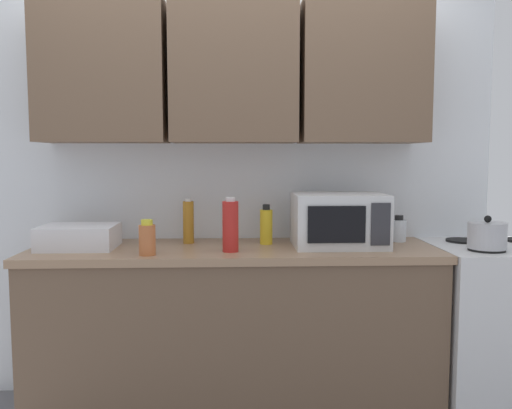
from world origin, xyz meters
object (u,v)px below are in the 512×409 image
dish_rack (79,237)px  bottle_spice_jar (147,239)px  bottle_clear_tall (398,230)px  bottle_yellow_mustard (266,226)px  bottle_amber_vinegar (188,222)px  bottle_red_sauce (230,226)px  microwave (338,220)px  stove_range (501,327)px  kettle (487,235)px

dish_rack → bottle_spice_jar: (0.39, -0.21, 0.02)m
bottle_clear_tall → bottle_yellow_mustard: 0.75m
bottle_amber_vinegar → dish_rack: bearing=-166.7°
bottle_red_sauce → microwave: bearing=13.4°
stove_range → bottle_red_sauce: bottle_red_sauce is taller
bottle_red_sauce → bottle_clear_tall: size_ratio=1.86×
dish_rack → bottle_yellow_mustard: 0.99m
bottle_red_sauce → bottle_spice_jar: size_ratio=1.58×
microwave → bottle_clear_tall: size_ratio=3.26×
kettle → microwave: microwave is taller
kettle → stove_range: bearing=39.5°
microwave → dish_rack: bearing=-179.9°
stove_range → bottle_clear_tall: bearing=162.8°
dish_rack → bottle_yellow_mustard: bearing=5.1°
bottle_spice_jar → bottle_yellow_mustard: bottle_yellow_mustard is taller
microwave → bottle_amber_vinegar: 0.82m
stove_range → bottle_spice_jar: bottle_spice_jar is taller
stove_range → dish_rack: dish_rack is taller
bottle_red_sauce → stove_range: bearing=4.4°
microwave → bottle_spice_jar: (-0.98, -0.21, -0.06)m
stove_range → dish_rack: 2.31m
bottle_yellow_mustard → kettle: bearing=-12.6°
bottle_amber_vinegar → bottle_yellow_mustard: 0.43m
bottle_clear_tall → kettle: bearing=-40.4°
stove_range → bottle_yellow_mustard: (-1.27, 0.11, 0.55)m
bottle_red_sauce → bottle_clear_tall: (0.94, 0.28, -0.06)m
stove_range → bottle_amber_vinegar: (-1.70, 0.15, 0.57)m
bottle_spice_jar → bottle_red_sauce: bearing=10.6°
microwave → bottle_clear_tall: microwave is taller
kettle → bottle_clear_tall: (-0.36, 0.30, -0.01)m
microwave → bottle_yellow_mustard: 0.39m
kettle → dish_rack: size_ratio=0.49×
bottle_amber_vinegar → bottle_clear_tall: 1.17m
stove_range → bottle_amber_vinegar: bottle_amber_vinegar is taller
microwave → bottle_yellow_mustard: (-0.38, 0.08, -0.04)m
bottle_amber_vinegar → kettle: bearing=-10.8°
stove_range → bottle_spice_jar: (-1.87, -0.19, 0.53)m
kettle → bottle_clear_tall: size_ratio=1.28×
kettle → bottle_spice_jar: (-1.70, -0.05, 0.00)m
kettle → bottle_red_sauce: bearing=178.8°
dish_rack → bottle_clear_tall: bearing=4.7°
kettle → bottle_yellow_mustard: 1.13m
dish_rack → bottle_clear_tall: (1.73, 0.14, 0.01)m
bottle_red_sauce → kettle: bearing=-1.2°
microwave → bottle_spice_jar: bearing=-167.7°
microwave → bottle_spice_jar: size_ratio=2.78×
microwave → dish_rack: size_ratio=1.26×
microwave → bottle_yellow_mustard: microwave is taller
bottle_red_sauce → bottle_spice_jar: bottle_red_sauce is taller
stove_range → microwave: (-0.89, 0.02, 0.59)m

